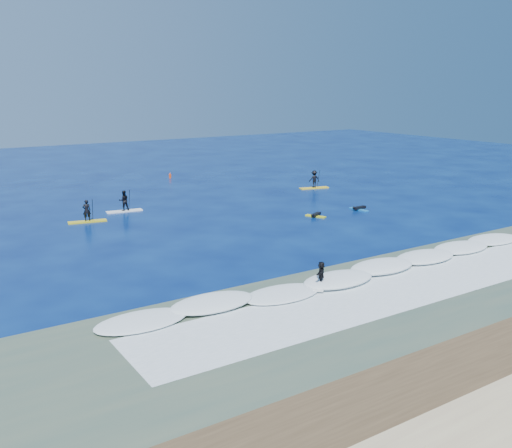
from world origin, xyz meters
TOP-DOWN VIEW (x-y plane):
  - ground at (0.00, 0.00)m, footprint 160.00×160.00m
  - shallow_water at (0.00, -14.00)m, footprint 90.00×13.00m
  - breaking_wave at (0.00, -10.00)m, footprint 40.00×6.00m
  - whitewater at (0.00, -13.00)m, footprint 34.00×5.00m
  - sup_paddler_left at (-10.72, 13.27)m, footprint 3.30×1.41m
  - sup_paddler_center at (-6.57, 15.54)m, footprint 3.36×1.25m
  - sup_paddler_right at (15.88, 15.54)m, footprint 3.49×1.62m
  - prone_paddler_near at (6.98, 4.19)m, footprint 1.43×1.92m
  - prone_paddler_far at (12.17, 4.19)m, footprint 1.62×2.06m
  - wave_surfer at (-4.39, -10.38)m, footprint 1.88×1.78m
  - marker_buoy at (5.23, 31.15)m, footprint 0.31×0.31m

SIDE VIEW (x-z plane):
  - ground at x=0.00m, z-range 0.00..0.00m
  - breaking_wave at x=0.00m, z-range -0.15..0.15m
  - whitewater at x=0.00m, z-range -0.01..0.01m
  - shallow_water at x=0.00m, z-range 0.00..0.01m
  - prone_paddler_near at x=6.98m, z-range -0.06..0.33m
  - prone_paddler_far at x=12.17m, z-range -0.07..0.36m
  - marker_buoy at x=5.23m, z-range -0.05..0.68m
  - sup_paddler_left at x=-10.72m, z-range -0.42..1.83m
  - wave_surfer at x=-4.39m, z-range 0.09..1.57m
  - sup_paddler_center at x=-6.57m, z-range -0.29..2.01m
  - sup_paddler_right at x=15.88m, z-range -0.26..2.11m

